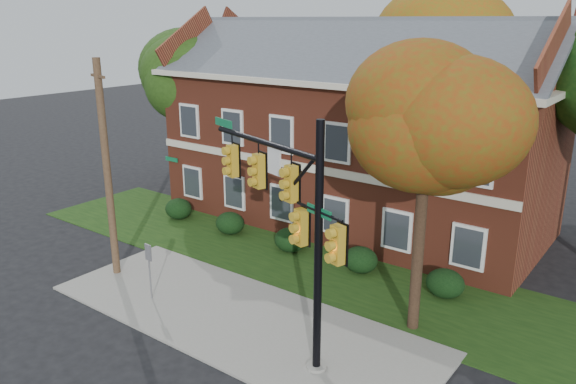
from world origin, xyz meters
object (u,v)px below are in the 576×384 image
Objects in this scene: tree_left_rear at (194,75)px; traffic_signal at (290,210)px; hedge_right at (361,260)px; hedge_left at (230,223)px; hedge_far_right at (445,283)px; apartment_building at (355,121)px; hedge_far_left at (179,209)px; tree_near_right at (433,128)px; utility_pole at (107,170)px; sign_post at (149,263)px; hedge_center at (290,240)px; tree_far_rear at (449,35)px.

tree_left_rear is 17.69m from traffic_signal.
tree_left_rear reaches higher than hedge_right.
hedge_left is 1.00× the size of hedge_far_right.
hedge_far_left is (-7.00, -5.25, -4.46)m from apartment_building.
hedge_left is 0.16× the size of tree_left_rear.
tree_near_right is at bearing -11.27° from hedge_far_left.
hedge_far_left is at bearing -143.11° from apartment_building.
hedge_left is 0.17× the size of utility_pole.
apartment_building reaches higher than utility_pole.
hedge_center is at bearing 79.22° from sign_post.
hedge_far_left is at bearing 180.00° from hedge_left.
tree_far_rear is at bearing 83.00° from sign_post.
sign_post is at bearing -156.51° from tree_near_right.
tree_far_rear is at bearing 117.15° from traffic_signal.
apartment_building reaches higher than hedge_far_left.
apartment_building reaches higher than tree_left_rear.
traffic_signal reaches higher than hedge_far_left.
apartment_building reaches higher than hedge_left.
tree_left_rear is 1.06× the size of utility_pole.
hedge_far_right is 0.12× the size of tree_far_rear.
traffic_signal is at bearing -129.48° from tree_near_right.
hedge_left is 0.12× the size of tree_far_rear.
hedge_left is 1.00× the size of hedge_right.
hedge_far_left is 8.71m from sign_post.
apartment_building is at bearing 36.89° from hedge_far_left.
hedge_left is at bearing 165.19° from tree_near_right.
utility_pole is at bearing -152.01° from hedge_far_right.
tree_far_rear reaches higher than tree_left_rear.
apartment_building is 10.97m from tree_near_right.
apartment_building reaches higher than tree_near_right.
apartment_building is at bearing 84.30° from sign_post.
apartment_building is at bearing 56.33° from hedge_left.
traffic_signal reaches higher than hedge_far_right.
tree_near_right is (0.22, -2.83, 6.14)m from hedge_far_right.
utility_pole is at bearing -61.06° from tree_left_rear.
tree_left_rear is at bearing 162.63° from hedge_right.
tree_far_rear is 1.37× the size of utility_pole.
hedge_center is 1.00× the size of hedge_far_right.
hedge_far_right is 7.72m from traffic_signal.
utility_pole is (5.57, -10.07, -2.42)m from tree_left_rear.
hedge_left and hedge_right have the same top height.
traffic_signal is (11.52, -6.12, 4.00)m from hedge_far_left.
tree_near_right is at bearing -14.81° from hedge_left.
hedge_far_right is at bearing -13.89° from tree_left_rear.
utility_pole is (-4.16, -5.93, 3.73)m from hedge_center.
tree_near_right is at bearing -37.28° from hedge_right.
hedge_left is 9.69m from tree_left_rear.
utility_pole is (-0.66, -5.93, 3.73)m from hedge_left.
sign_post is (-8.34, -6.56, 0.94)m from hedge_far_right.
hedge_left is 10.85m from traffic_signal.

